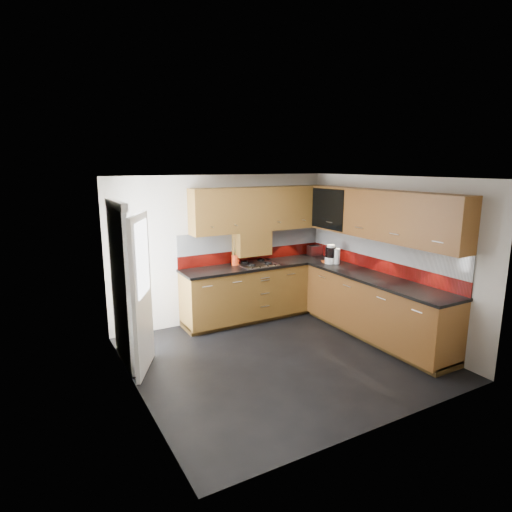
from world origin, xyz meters
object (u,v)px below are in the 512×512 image
utensil_pot (235,259)px  food_processor (331,255)px  toaster (315,250)px  gas_hob (257,264)px

utensil_pot → food_processor: bearing=-25.0°
toaster → utensil_pot: bearing=179.6°
toaster → food_processor: bearing=-104.3°
utensil_pot → toaster: (1.61, -0.01, -0.01)m
toaster → gas_hob: bearing=-173.4°
gas_hob → toaster: bearing=6.6°
utensil_pot → food_processor: utensil_pot is taller
gas_hob → food_processor: food_processor is taller
toaster → food_processor: size_ratio=0.82×
utensil_pot → food_processor: 1.59m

